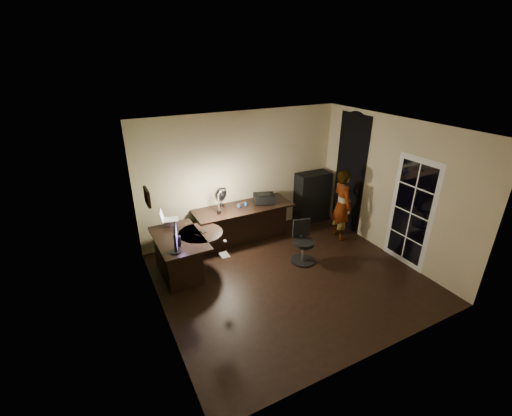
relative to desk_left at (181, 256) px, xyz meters
name	(u,v)px	position (x,y,z in m)	size (l,w,h in m)	color
floor	(290,278)	(1.70, -1.03, -0.38)	(4.50, 4.00, 0.01)	black
ceiling	(297,128)	(1.70, -1.03, 2.33)	(4.50, 4.00, 0.01)	silver
wall_back	(242,175)	(1.70, 0.98, 0.97)	(4.50, 0.01, 2.70)	beige
wall_front	(385,274)	(1.70, -3.03, 0.97)	(4.50, 0.01, 2.70)	beige
wall_left	(156,242)	(-0.55, -1.03, 0.97)	(0.01, 4.00, 2.70)	beige
wall_right	(391,188)	(3.96, -1.03, 0.97)	(0.01, 4.00, 2.70)	beige
green_wall_overlay	(157,242)	(-0.54, -1.03, 0.97)	(0.00, 4.00, 2.70)	#4B5D29
arched_doorway	(350,174)	(3.94, 0.12, 0.92)	(0.01, 0.90, 2.60)	black
french_door	(411,213)	(3.94, -1.58, 0.67)	(0.02, 0.92, 2.10)	white
framed_picture	(147,197)	(-0.52, -0.58, 1.47)	(0.04, 0.30, 0.25)	black
desk_left	(181,256)	(0.00, 0.00, 0.00)	(0.81, 1.31, 0.76)	black
desk_right	(244,224)	(1.55, 0.60, 0.02)	(2.10, 0.73, 0.79)	black
cabinet	(312,197)	(3.43, 0.75, 0.22)	(0.80, 0.40, 1.20)	black
laptop_stand	(170,222)	(0.01, 0.57, 0.43)	(0.23, 0.19, 0.10)	silver
laptop	(170,215)	(0.01, 0.57, 0.59)	(0.32, 0.30, 0.22)	silver
monitor	(175,244)	(-0.17, -0.45, 0.54)	(0.09, 0.47, 0.31)	black
mouse	(225,241)	(0.67, -0.53, 0.40)	(0.06, 0.09, 0.03)	silver
phone	(203,231)	(0.45, 0.01, 0.39)	(0.07, 0.14, 0.01)	black
pen	(197,235)	(0.32, -0.08, 0.39)	(0.01, 0.13, 0.01)	black
speaker	(179,241)	(-0.07, -0.29, 0.47)	(0.07, 0.07, 0.18)	black
notepad	(224,255)	(0.50, -0.92, 0.39)	(0.14, 0.19, 0.01)	silver
desk_fan	(221,197)	(1.17, 0.87, 0.61)	(0.24, 0.13, 0.37)	black
headphones	(242,204)	(1.53, 0.59, 0.48)	(0.20, 0.08, 0.09)	#25478F
printer	(264,198)	(2.04, 0.60, 0.52)	(0.43, 0.33, 0.19)	black
desk_lamp	(218,198)	(0.98, 0.52, 0.75)	(0.15, 0.29, 0.64)	black
office_chair	(304,243)	(2.22, -0.70, 0.04)	(0.47, 0.47, 0.83)	black
person	(342,205)	(3.47, -0.25, 0.40)	(0.55, 0.37, 1.55)	#D8A88C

